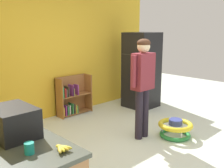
# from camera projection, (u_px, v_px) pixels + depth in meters

# --- Properties ---
(ground_plane) EXTENTS (12.00, 12.00, 0.00)m
(ground_plane) POSITION_uv_depth(u_px,v_px,m) (143.00, 146.00, 4.30)
(ground_plane) COLOR silver
(ground_plane) RESTS_ON ground
(back_wall) EXTENTS (5.20, 0.06, 2.70)m
(back_wall) POSITION_uv_depth(u_px,v_px,m) (60.00, 53.00, 5.64)
(back_wall) COLOR yellow
(back_wall) RESTS_ON ground
(kitchen_counter) EXTENTS (0.65, 2.36, 0.90)m
(kitchen_counter) POSITION_uv_depth(u_px,v_px,m) (0.00, 164.00, 2.85)
(kitchen_counter) COLOR #B67D4D
(kitchen_counter) RESTS_ON ground
(refrigerator) EXTENTS (0.73, 0.68, 1.78)m
(refrigerator) POSITION_uv_depth(u_px,v_px,m) (141.00, 70.00, 6.29)
(refrigerator) COLOR black
(refrigerator) RESTS_ON ground
(bookshelf) EXTENTS (0.80, 0.28, 0.85)m
(bookshelf) POSITION_uv_depth(u_px,v_px,m) (72.00, 98.00, 5.82)
(bookshelf) COLOR #996535
(bookshelf) RESTS_ON ground
(standing_person) EXTENTS (0.57, 0.22, 1.71)m
(standing_person) POSITION_uv_depth(u_px,v_px,m) (143.00, 79.00, 4.44)
(standing_person) COLOR #27202D
(standing_person) RESTS_ON ground
(baby_walker) EXTENTS (0.60, 0.60, 0.32)m
(baby_walker) POSITION_uv_depth(u_px,v_px,m) (175.00, 128.00, 4.65)
(baby_walker) COLOR green
(baby_walker) RESTS_ON ground
(microwave) EXTENTS (0.37, 0.48, 0.28)m
(microwave) POSITION_uv_depth(u_px,v_px,m) (13.00, 122.00, 2.45)
(microwave) COLOR black
(microwave) RESTS_ON kitchen_counter
(banana_bunch) EXTENTS (0.15, 0.16, 0.04)m
(banana_bunch) POSITION_uv_depth(u_px,v_px,m) (62.00, 148.00, 2.17)
(banana_bunch) COLOR yellow
(banana_bunch) RESTS_ON kitchen_counter
(teal_cup) EXTENTS (0.08, 0.08, 0.09)m
(teal_cup) POSITION_uv_depth(u_px,v_px,m) (29.00, 148.00, 2.12)
(teal_cup) COLOR teal
(teal_cup) RESTS_ON kitchen_counter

